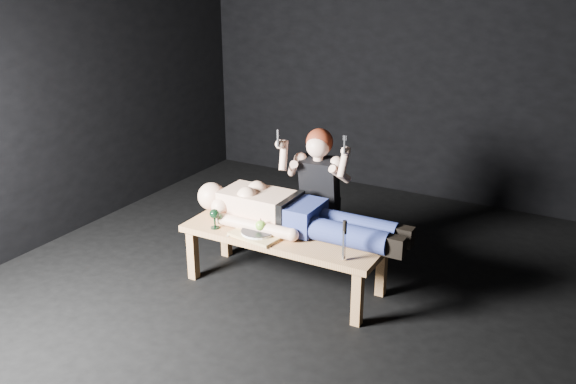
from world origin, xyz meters
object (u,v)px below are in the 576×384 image
at_px(goblet, 215,219).
at_px(carving_knife, 344,241).
at_px(serving_tray, 258,234).
at_px(kneeling_woman, 322,193).
at_px(table, 285,259).
at_px(lying_man, 297,211).

bearing_deg(goblet, carving_knife, -0.71).
bearing_deg(goblet, serving_tray, 6.80).
bearing_deg(goblet, kneeling_woman, 54.05).
height_order(table, kneeling_woman, kneeling_woman).
height_order(table, lying_man, lying_man).
bearing_deg(lying_man, goblet, -152.15).
bearing_deg(carving_knife, lying_man, 149.21).
xyz_separation_m(serving_tray, goblet, (-0.35, -0.04, 0.07)).
distance_m(lying_man, kneeling_woman, 0.44).
bearing_deg(kneeling_woman, carving_knife, -63.13).
relative_size(lying_man, kneeling_woman, 1.41).
bearing_deg(table, goblet, -159.15).
height_order(table, goblet, goblet).
bearing_deg(serving_tray, lying_man, 52.79).
bearing_deg(goblet, table, 21.22).
height_order(serving_tray, carving_knife, carving_knife).
distance_m(kneeling_woman, goblet, 0.90).
xyz_separation_m(lying_man, goblet, (-0.54, -0.29, -0.07)).
relative_size(table, lying_man, 0.92).
bearing_deg(carving_knife, table, 159.84).
distance_m(table, goblet, 0.61).
height_order(kneeling_woman, serving_tray, kneeling_woman).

